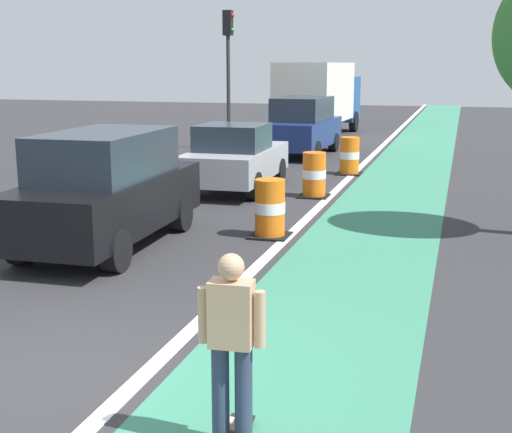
{
  "coord_description": "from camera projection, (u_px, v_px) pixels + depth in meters",
  "views": [
    {
      "loc": [
        3.94,
        -5.98,
        3.18
      ],
      "look_at": [
        1.25,
        3.19,
        1.1
      ],
      "focal_mm": 49.34,
      "sensor_mm": 36.0,
      "label": 1
    }
  ],
  "objects": [
    {
      "name": "bike_lane_strip",
      "position": [
        397.0,
        191.0,
        17.95
      ],
      "size": [
        2.5,
        80.0,
        0.01
      ],
      "primitive_type": "cube",
      "color": "#387F60",
      "rests_on": "ground"
    },
    {
      "name": "lane_divider_stripe",
      "position": [
        339.0,
        188.0,
        18.36
      ],
      "size": [
        0.2,
        80.0,
        0.01
      ],
      "primitive_type": "cube",
      "color": "silver",
      "rests_on": "ground"
    },
    {
      "name": "traffic_barrel_front",
      "position": [
        270.0,
        209.0,
        13.09
      ],
      "size": [
        0.73,
        0.73,
        1.09
      ],
      "color": "orange",
      "rests_on": "ground"
    },
    {
      "name": "pedestrian_crossing",
      "position": [
        82.0,
        163.0,
        16.81
      ],
      "size": [
        0.34,
        0.2,
        1.61
      ],
      "color": "#33333D",
      "rests_on": "ground"
    },
    {
      "name": "ground_plane",
      "position": [
        56.0,
        374.0,
        7.37
      ],
      "size": [
        100.0,
        100.0,
        0.0
      ],
      "primitive_type": "plane",
      "color": "#2D2D30"
    },
    {
      "name": "delivery_truck_down_block",
      "position": [
        320.0,
        95.0,
        31.05
      ],
      "size": [
        2.59,
        7.68,
        3.23
      ],
      "color": "silver",
      "rests_on": "ground"
    },
    {
      "name": "traffic_barrel_mid",
      "position": [
        314.0,
        175.0,
        17.05
      ],
      "size": [
        0.73,
        0.73,
        1.09
      ],
      "color": "orange",
      "rests_on": "ground"
    },
    {
      "name": "traffic_barrel_back",
      "position": [
        349.0,
        156.0,
        20.57
      ],
      "size": [
        0.73,
        0.73,
        1.09
      ],
      "color": "orange",
      "rests_on": "ground"
    },
    {
      "name": "parked_suv_third",
      "position": [
        302.0,
        126.0,
        24.81
      ],
      "size": [
        2.06,
        4.67,
        2.04
      ],
      "color": "navy",
      "rests_on": "ground"
    },
    {
      "name": "skateboarder_on_lane",
      "position": [
        232.0,
        345.0,
        5.8
      ],
      "size": [
        0.57,
        0.81,
        1.69
      ],
      "color": "black",
      "rests_on": "ground"
    },
    {
      "name": "parked_suv_nearest",
      "position": [
        107.0,
        189.0,
        12.31
      ],
      "size": [
        2.03,
        4.65,
        2.04
      ],
      "color": "black",
      "rests_on": "ground"
    },
    {
      "name": "parked_sedan_second",
      "position": [
        235.0,
        158.0,
        17.91
      ],
      "size": [
        1.99,
        4.14,
        1.7
      ],
      "color": "#9EA0A5",
      "rests_on": "ground"
    },
    {
      "name": "traffic_light_corner",
      "position": [
        228.0,
        55.0,
        26.04
      ],
      "size": [
        0.41,
        0.32,
        5.1
      ],
      "color": "#2D2D2D",
      "rests_on": "ground"
    }
  ]
}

